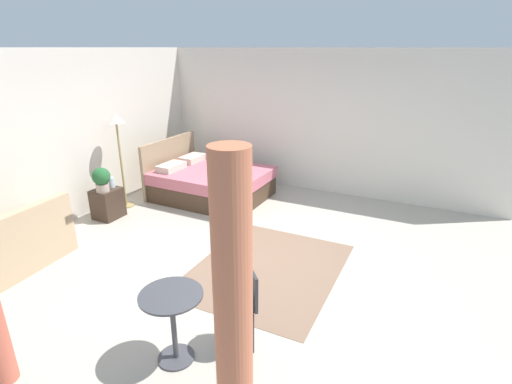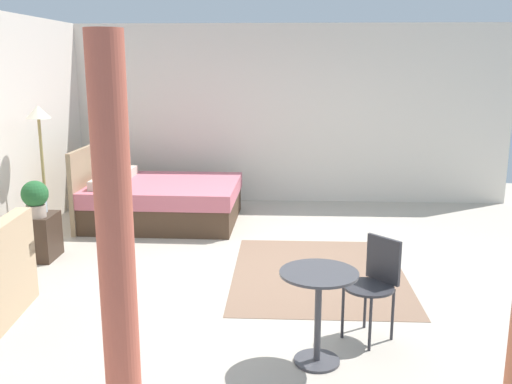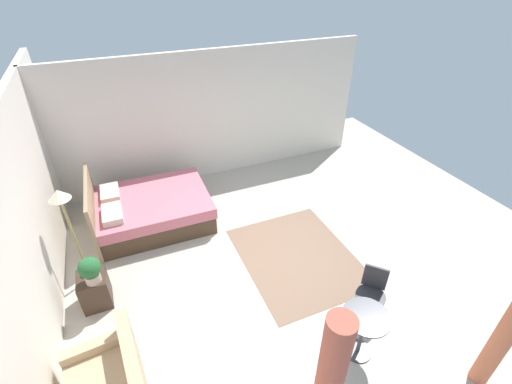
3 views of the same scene
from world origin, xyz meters
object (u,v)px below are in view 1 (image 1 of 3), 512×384
(bed, at_px, (210,182))
(vase, at_px, (111,182))
(nightstand, at_px, (108,203))
(potted_plant, at_px, (101,179))
(balcony_table, at_px, (173,315))
(cafe_chair_near_window, at_px, (243,301))
(floor_lamp, at_px, (118,135))
(couch, at_px, (17,246))

(bed, height_order, vase, bed)
(bed, distance_m, nightstand, 1.90)
(potted_plant, bearing_deg, balcony_table, -124.60)
(balcony_table, bearing_deg, cafe_chair_near_window, -47.24)
(floor_lamp, xyz_separation_m, balcony_table, (-2.68, -3.14, -0.84))
(vase, relative_size, balcony_table, 0.24)
(couch, xyz_separation_m, floor_lamp, (2.23, 0.24, 1.04))
(couch, relative_size, cafe_chair_near_window, 1.66)
(potted_plant, distance_m, balcony_table, 3.63)
(floor_lamp, distance_m, balcony_table, 4.21)
(vase, distance_m, cafe_chair_near_window, 3.94)
(vase, bearing_deg, potted_plant, -172.07)
(balcony_table, relative_size, cafe_chair_near_window, 0.87)
(cafe_chair_near_window, bearing_deg, couch, 89.89)
(bed, relative_size, cafe_chair_near_window, 2.53)
(bed, relative_size, couch, 1.52)
(nightstand, height_order, potted_plant, potted_plant)
(bed, xyz_separation_m, cafe_chair_near_window, (-3.30, -2.46, 0.20))
(cafe_chair_near_window, bearing_deg, vase, 62.30)
(bed, bearing_deg, balcony_table, -152.14)
(bed, bearing_deg, potted_plant, 149.29)
(floor_lamp, bearing_deg, vase, -162.36)
(floor_lamp, relative_size, cafe_chair_near_window, 2.05)
(vase, bearing_deg, bed, -35.15)
(bed, xyz_separation_m, potted_plant, (-1.69, 1.00, 0.43))
(couch, bearing_deg, potted_plant, 2.75)
(couch, relative_size, balcony_table, 1.91)
(potted_plant, xyz_separation_m, floor_lamp, (0.62, 0.16, 0.59))
(nightstand, bearing_deg, couch, -175.84)
(potted_plant, distance_m, cafe_chair_near_window, 3.83)
(bed, relative_size, balcony_table, 2.91)
(potted_plant, relative_size, vase, 2.37)
(couch, height_order, floor_lamp, floor_lamp)
(potted_plant, bearing_deg, nightstand, 25.16)
(cafe_chair_near_window, bearing_deg, nightstand, 63.97)
(bed, distance_m, cafe_chair_near_window, 4.12)
(potted_plant, distance_m, floor_lamp, 0.88)
(bed, bearing_deg, nightstand, 146.53)
(couch, xyz_separation_m, vase, (1.83, 0.11, 0.31))
(potted_plant, height_order, vase, potted_plant)
(vase, bearing_deg, couch, -176.62)
(nightstand, height_order, vase, vase)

